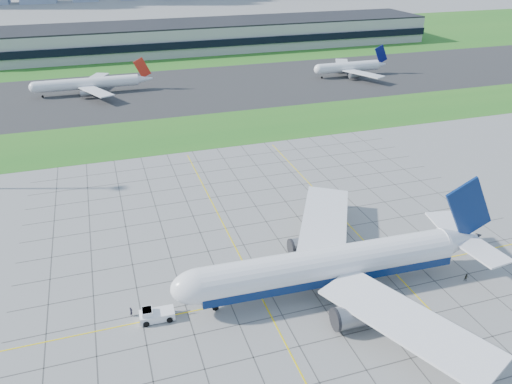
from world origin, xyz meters
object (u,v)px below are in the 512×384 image
distant_jet_1 (89,83)px  distant_jet_2 (349,67)px  pushback_tug (155,315)px  crew_near (131,312)px  airliner (331,265)px  crew_far (466,277)px

distant_jet_1 → distant_jet_2: bearing=-3.4°
pushback_tug → crew_near: (-3.92, 2.30, -0.17)m
pushback_tug → distant_jet_1: (-6.96, 152.76, 3.39)m
airliner → crew_near: (-36.84, 3.91, -4.60)m
crew_near → crew_far: (63.52, -9.92, -0.13)m
crew_far → distant_jet_2: 162.50m
airliner → pushback_tug: (-32.92, 1.62, -4.43)m
pushback_tug → distant_jet_2: size_ratio=0.21×
pushback_tug → distant_jet_2: distant_jet_2 is taller
distant_jet_2 → distant_jet_1: bearing=176.6°
crew_near → distant_jet_1: 150.53m
crew_near → crew_far: bearing=-69.9°
crew_near → distant_jet_1: distant_jet_1 is taller
pushback_tug → crew_far: (59.59, -7.62, -0.30)m
airliner → distant_jet_1: airliner is taller
crew_far → crew_near: bearing=-168.1°
crew_near → distant_jet_1: bearing=30.1°
crew_near → crew_far: crew_near is taller
distant_jet_2 → airliner: bearing=-118.7°
crew_far → distant_jet_1: size_ratio=0.03×
airliner → crew_far: size_ratio=40.74×
crew_near → pushback_tug: bearing=-91.4°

